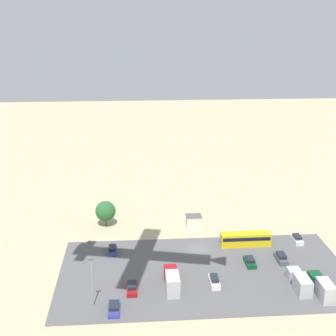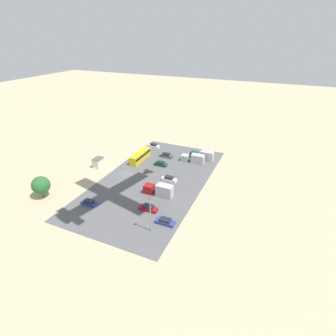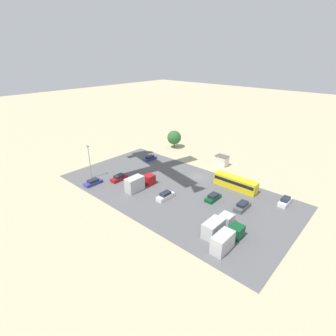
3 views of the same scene
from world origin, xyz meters
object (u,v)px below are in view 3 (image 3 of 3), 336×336
object	(u,v)px
parked_car_1	(242,206)
parked_truck_0	(227,239)
parked_car_4	(213,197)
parked_car_5	(119,178)
parked_car_6	(150,158)
parked_car_3	(165,196)
parked_truck_1	(217,226)
parked_car_2	(93,182)
parked_truck_2	(139,183)
bus	(235,182)
shed_building	(222,161)
parked_car_0	(285,201)

from	to	relation	value
parked_car_1	parked_truck_0	xyz separation A→B (m)	(-3.65, 13.02, 0.83)
parked_car_4	parked_car_5	xyz separation A→B (m)	(24.54, 8.20, 0.03)
parked_car_5	parked_car_6	distance (m)	16.26
parked_car_3	parked_car_5	size ratio (longest dim) A/B	1.00
parked_truck_1	parked_car_4	bearing A→B (deg)	126.30
parked_car_5	parked_car_2	bearing A→B (deg)	-116.99
parked_car_5	parked_truck_1	xyz separation A→B (m)	(-31.70, 1.55, 0.76)
parked_truck_0	parked_truck_1	xyz separation A→B (m)	(3.43, -2.32, -0.11)
parked_truck_1	parked_car_5	bearing A→B (deg)	177.21
parked_car_2	parked_truck_2	distance (m)	12.53
bus	parked_car_4	size ratio (longest dim) A/B	2.51
shed_building	bus	size ratio (longest dim) A/B	0.34
shed_building	parked_car_4	size ratio (longest dim) A/B	0.85
parked_truck_0	parked_truck_1	distance (m)	4.15
parked_car_2	parked_car_3	distance (m)	20.31
parked_truck_0	shed_building	bearing A→B (deg)	122.62
parked_car_2	parked_car_1	bearing A→B (deg)	-156.16
bus	parked_car_0	size ratio (longest dim) A/B	2.51
parked_car_4	bus	bearing A→B (deg)	83.13
parked_car_3	parked_car_5	bearing A→B (deg)	-175.73
parked_car_1	parked_truck_1	bearing A→B (deg)	-88.86
bus	parked_car_6	xyz separation A→B (m)	(29.80, 1.04, -1.04)
bus	parked_car_0	xyz separation A→B (m)	(-12.21, -0.81, -0.94)
bus	parked_truck_1	bearing A→B (deg)	18.54
parked_truck_0	parked_truck_2	world-z (taller)	parked_truck_2
parked_car_1	parked_car_5	distance (m)	32.79
parked_car_2	parked_car_3	xyz separation A→B (m)	(-18.94, -7.32, 0.10)
parked_car_2	parked_truck_2	size ratio (longest dim) A/B	0.55
parked_car_4	shed_building	bearing A→B (deg)	116.11
shed_building	parked_car_0	world-z (taller)	shed_building
parked_truck_2	parked_truck_0	bearing A→B (deg)	-8.57
bus	parked_car_3	distance (m)	18.38
parked_car_3	parked_car_4	distance (m)	11.20
parked_car_3	parked_car_2	bearing A→B (deg)	-158.87
parked_car_3	parked_truck_2	size ratio (longest dim) A/B	0.56
parked_car_2	parked_car_6	distance (m)	21.87
shed_building	parked_car_4	xyz separation A→B (m)	(-9.39, 19.15, -0.88)
bus	parked_car_5	xyz separation A→B (m)	(25.56, 16.74, -0.97)
parked_car_3	parked_car_6	distance (m)	24.75
parked_car_2	parked_car_0	bearing A→B (deg)	-149.92
parked_car_1	parked_truck_1	xyz separation A→B (m)	(-0.21, 10.70, 0.73)
parked_car_4	parked_car_3	bearing A→B (deg)	-141.15
parked_car_1	parked_car_4	xyz separation A→B (m)	(6.95, 0.95, -0.07)
parked_truck_1	parked_car_2	bearing A→B (deg)	-172.48
bus	parked_car_2	size ratio (longest dim) A/B	2.38
bus	parked_car_1	bearing A→B (deg)	37.98
parked_car_0	shed_building	bearing A→B (deg)	-23.44
parked_car_1	shed_building	bearing A→B (deg)	131.91
parked_car_0	parked_car_5	xyz separation A→B (m)	(37.77, 17.55, -0.03)
parked_car_3	parked_car_5	distance (m)	15.86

